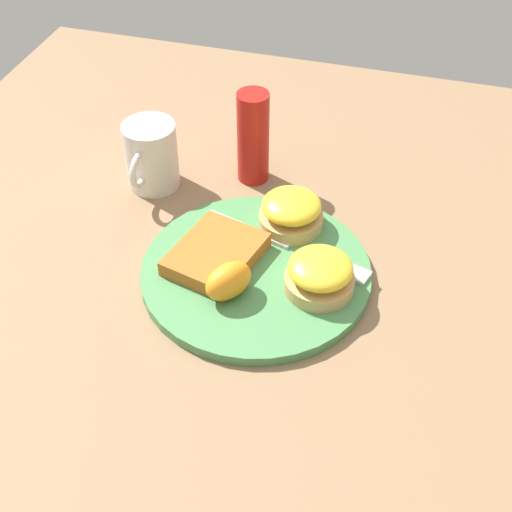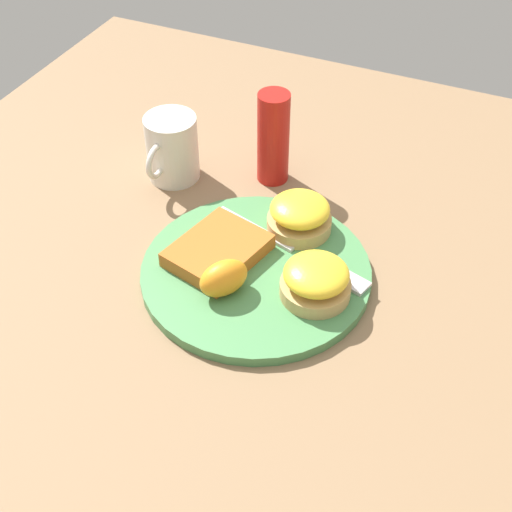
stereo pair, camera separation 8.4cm
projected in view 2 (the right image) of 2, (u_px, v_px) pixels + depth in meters
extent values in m
plane|color=#846647|center=(256.00, 276.00, 0.87)|extent=(1.10, 1.10, 0.00)
cylinder|color=#47844C|center=(256.00, 272.00, 0.86)|extent=(0.28, 0.28, 0.01)
cylinder|color=tan|center=(315.00, 288.00, 0.82)|extent=(0.08, 0.08, 0.02)
ellipsoid|color=yellow|center=(316.00, 274.00, 0.80)|extent=(0.08, 0.08, 0.03)
cylinder|color=tan|center=(299.00, 223.00, 0.90)|extent=(0.08, 0.08, 0.02)
ellipsoid|color=yellow|center=(300.00, 209.00, 0.89)|extent=(0.08, 0.08, 0.03)
cube|color=#B25D22|center=(219.00, 249.00, 0.87)|extent=(0.13, 0.11, 0.02)
ellipsoid|color=orange|center=(224.00, 278.00, 0.81)|extent=(0.07, 0.06, 0.04)
cube|color=silver|center=(256.00, 229.00, 0.91)|extent=(0.04, 0.12, 0.00)
cube|color=silver|center=(349.00, 281.00, 0.84)|extent=(0.04, 0.05, 0.00)
cylinder|color=silver|center=(172.00, 148.00, 0.99)|extent=(0.07, 0.07, 0.09)
torus|color=silver|center=(157.00, 161.00, 0.95)|extent=(0.05, 0.01, 0.05)
cylinder|color=#B21914|center=(273.00, 138.00, 0.97)|extent=(0.04, 0.04, 0.13)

